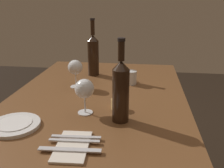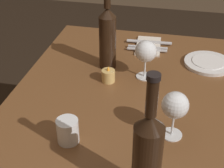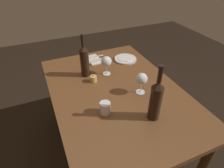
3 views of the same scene
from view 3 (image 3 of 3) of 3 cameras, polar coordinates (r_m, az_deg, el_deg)
ground_plane at (r=1.93m, az=0.96°, el=-19.51°), size 6.00×6.00×0.00m
dining_table at (r=1.44m, az=1.21°, el=-4.61°), size 1.30×0.90×0.74m
wine_glass_left at (r=1.51m, az=-1.70°, el=6.62°), size 0.08×0.08×0.16m
wine_glass_right at (r=1.32m, az=8.79°, el=1.42°), size 0.08×0.08×0.16m
wine_bottle at (r=1.12m, az=12.91°, el=-4.55°), size 0.07×0.07×0.36m
wine_bottle_second at (r=1.50m, az=-8.18°, el=7.03°), size 0.07×0.07×0.34m
water_tumbler at (r=1.19m, az=-2.05°, el=-7.30°), size 0.07×0.07×0.08m
votive_candle at (r=1.47m, az=-5.56°, el=1.52°), size 0.05×0.05×0.07m
dinner_plate at (r=1.77m, az=4.02°, el=7.47°), size 0.20×0.20×0.02m
folded_napkin at (r=1.77m, az=-5.49°, el=7.26°), size 0.20×0.12×0.01m
fork_inner at (r=1.75m, az=-5.23°, el=7.09°), size 0.02×0.18×0.00m
fork_outer at (r=1.73m, az=-4.96°, el=6.73°), size 0.02×0.18×0.00m
table_knife at (r=1.80m, az=-5.81°, el=7.85°), size 0.03×0.21×0.00m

